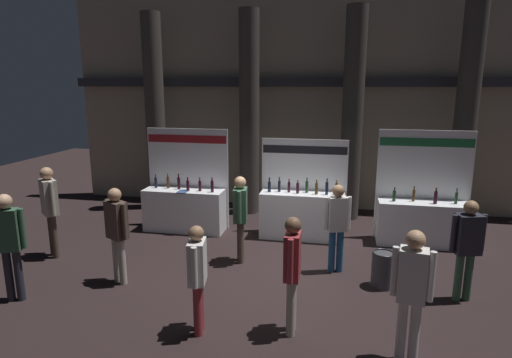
{
  "coord_description": "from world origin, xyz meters",
  "views": [
    {
      "loc": [
        1.06,
        -7.43,
        3.43
      ],
      "look_at": [
        -0.63,
        1.03,
        1.5
      ],
      "focal_mm": 29.99,
      "sensor_mm": 36.0,
      "label": 1
    }
  ],
  "objects_px": {
    "exhibitor_booth_0": "(185,205)",
    "visitor_7": "(117,227)",
    "exhibitor_booth_1": "(302,211)",
    "visitor_1": "(197,271)",
    "visitor_0": "(467,242)",
    "visitor_3": "(240,212)",
    "visitor_8": "(292,266)",
    "exhibitor_booth_2": "(422,217)",
    "visitor_4": "(412,285)",
    "visitor_6": "(50,203)",
    "visitor_9": "(337,222)",
    "visitor_2": "(9,239)",
    "trash_bin": "(383,269)"
  },
  "relations": [
    {
      "from": "visitor_9",
      "to": "visitor_2",
      "type": "bearing_deg",
      "value": -174.59
    },
    {
      "from": "exhibitor_booth_1",
      "to": "visitor_7",
      "type": "relative_size",
      "value": 1.29
    },
    {
      "from": "exhibitor_booth_2",
      "to": "visitor_3",
      "type": "bearing_deg",
      "value": -154.85
    },
    {
      "from": "exhibitor_booth_0",
      "to": "visitor_0",
      "type": "xyz_separation_m",
      "value": [
        5.58,
        -2.37,
        0.4
      ]
    },
    {
      "from": "visitor_1",
      "to": "visitor_8",
      "type": "xyz_separation_m",
      "value": [
        1.27,
        0.25,
        0.07
      ]
    },
    {
      "from": "visitor_4",
      "to": "visitor_6",
      "type": "distance_m",
      "value": 6.85
    },
    {
      "from": "visitor_7",
      "to": "visitor_9",
      "type": "bearing_deg",
      "value": 45.65
    },
    {
      "from": "visitor_2",
      "to": "visitor_3",
      "type": "bearing_deg",
      "value": -162.79
    },
    {
      "from": "visitor_3",
      "to": "visitor_8",
      "type": "distance_m",
      "value": 2.59
    },
    {
      "from": "exhibitor_booth_0",
      "to": "visitor_4",
      "type": "height_order",
      "value": "exhibitor_booth_0"
    },
    {
      "from": "visitor_3",
      "to": "visitor_4",
      "type": "height_order",
      "value": "visitor_4"
    },
    {
      "from": "exhibitor_booth_1",
      "to": "visitor_1",
      "type": "height_order",
      "value": "exhibitor_booth_1"
    },
    {
      "from": "visitor_6",
      "to": "visitor_9",
      "type": "height_order",
      "value": "visitor_6"
    },
    {
      "from": "visitor_2",
      "to": "visitor_7",
      "type": "distance_m",
      "value": 1.62
    },
    {
      "from": "visitor_6",
      "to": "visitor_7",
      "type": "relative_size",
      "value": 1.08
    },
    {
      "from": "visitor_4",
      "to": "visitor_6",
      "type": "relative_size",
      "value": 0.94
    },
    {
      "from": "exhibitor_booth_2",
      "to": "visitor_3",
      "type": "relative_size",
      "value": 1.43
    },
    {
      "from": "exhibitor_booth_2",
      "to": "visitor_1",
      "type": "relative_size",
      "value": 1.56
    },
    {
      "from": "visitor_6",
      "to": "visitor_9",
      "type": "relative_size",
      "value": 1.11
    },
    {
      "from": "visitor_0",
      "to": "visitor_8",
      "type": "relative_size",
      "value": 0.98
    },
    {
      "from": "trash_bin",
      "to": "visitor_9",
      "type": "relative_size",
      "value": 0.38
    },
    {
      "from": "visitor_3",
      "to": "visitor_7",
      "type": "height_order",
      "value": "visitor_3"
    },
    {
      "from": "trash_bin",
      "to": "visitor_0",
      "type": "distance_m",
      "value": 1.42
    },
    {
      "from": "exhibitor_booth_1",
      "to": "visitor_1",
      "type": "xyz_separation_m",
      "value": [
        -1.05,
        -4.12,
        0.32
      ]
    },
    {
      "from": "exhibitor_booth_0",
      "to": "visitor_6",
      "type": "height_order",
      "value": "exhibitor_booth_0"
    },
    {
      "from": "visitor_0",
      "to": "visitor_9",
      "type": "xyz_separation_m",
      "value": [
        -2.02,
        0.7,
        -0.03
      ]
    },
    {
      "from": "visitor_0",
      "to": "visitor_3",
      "type": "xyz_separation_m",
      "value": [
        -3.86,
        0.8,
        0.02
      ]
    },
    {
      "from": "exhibitor_booth_2",
      "to": "visitor_4",
      "type": "relative_size",
      "value": 1.41
    },
    {
      "from": "trash_bin",
      "to": "visitor_1",
      "type": "distance_m",
      "value": 3.34
    },
    {
      "from": "trash_bin",
      "to": "visitor_6",
      "type": "relative_size",
      "value": 0.34
    },
    {
      "from": "exhibitor_booth_2",
      "to": "visitor_4",
      "type": "distance_m",
      "value": 4.44
    },
    {
      "from": "exhibitor_booth_2",
      "to": "visitor_2",
      "type": "xyz_separation_m",
      "value": [
        -6.85,
        -3.92,
        0.45
      ]
    },
    {
      "from": "visitor_2",
      "to": "visitor_6",
      "type": "relative_size",
      "value": 0.96
    },
    {
      "from": "exhibitor_booth_1",
      "to": "visitor_3",
      "type": "relative_size",
      "value": 1.29
    },
    {
      "from": "exhibitor_booth_0",
      "to": "visitor_1",
      "type": "bearing_deg",
      "value": -67.13
    },
    {
      "from": "exhibitor_booth_0",
      "to": "visitor_7",
      "type": "xyz_separation_m",
      "value": [
        -0.14,
        -2.87,
        0.41
      ]
    },
    {
      "from": "visitor_2",
      "to": "visitor_4",
      "type": "xyz_separation_m",
      "value": [
        5.96,
        -0.4,
        -0.01
      ]
    },
    {
      "from": "trash_bin",
      "to": "visitor_3",
      "type": "height_order",
      "value": "visitor_3"
    },
    {
      "from": "exhibitor_booth_2",
      "to": "visitor_6",
      "type": "bearing_deg",
      "value": -163.46
    },
    {
      "from": "exhibitor_booth_0",
      "to": "visitor_0",
      "type": "bearing_deg",
      "value": -23.01
    },
    {
      "from": "visitor_0",
      "to": "exhibitor_booth_1",
      "type": "bearing_deg",
      "value": 124.02
    },
    {
      "from": "visitor_4",
      "to": "visitor_9",
      "type": "bearing_deg",
      "value": 120.24
    },
    {
      "from": "exhibitor_booth_1",
      "to": "visitor_7",
      "type": "xyz_separation_m",
      "value": [
        -2.91,
        -2.92,
        0.41
      ]
    },
    {
      "from": "exhibitor_booth_0",
      "to": "visitor_7",
      "type": "height_order",
      "value": "exhibitor_booth_0"
    },
    {
      "from": "trash_bin",
      "to": "visitor_8",
      "type": "distance_m",
      "value": 2.29
    },
    {
      "from": "visitor_9",
      "to": "visitor_0",
      "type": "bearing_deg",
      "value": -36.37
    },
    {
      "from": "visitor_2",
      "to": "exhibitor_booth_1",
      "type": "bearing_deg",
      "value": -155.37
    },
    {
      "from": "exhibitor_booth_2",
      "to": "visitor_8",
      "type": "distance_m",
      "value": 4.64
    },
    {
      "from": "visitor_4",
      "to": "visitor_9",
      "type": "relative_size",
      "value": 1.05
    },
    {
      "from": "visitor_6",
      "to": "visitor_9",
      "type": "distance_m",
      "value": 5.61
    }
  ]
}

